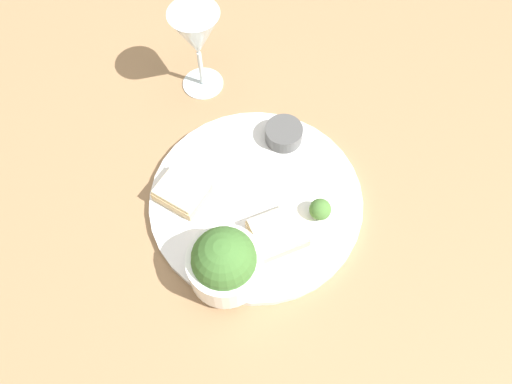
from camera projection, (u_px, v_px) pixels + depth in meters
The scene contains 8 objects.
ground_plane at pixel (256, 202), 0.78m from camera, with size 4.00×4.00×0.00m, color #93704C.
dinner_plate at pixel (256, 200), 0.78m from camera, with size 0.33×0.33×0.01m.
salad_bowl at pixel (224, 262), 0.67m from camera, with size 0.10×0.10×0.10m.
sauce_ramekin at pixel (284, 133), 0.81m from camera, with size 0.06×0.06×0.03m.
cheese_toast_near at pixel (278, 233), 0.73m from camera, with size 0.09×0.08×0.03m.
cheese_toast_far at pixel (182, 191), 0.76m from camera, with size 0.10×0.09×0.03m.
wine_glass at pixel (196, 37), 0.79m from camera, with size 0.08×0.08×0.16m.
garnish at pixel (320, 209), 0.74m from camera, with size 0.03×0.03×0.03m.
Camera 1 is at (0.05, 0.35, 0.70)m, focal length 35.00 mm.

